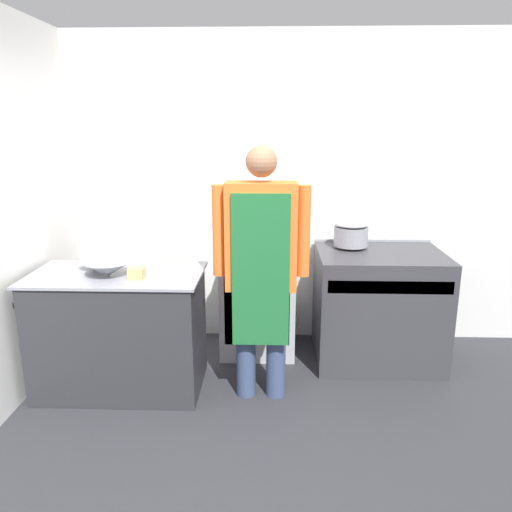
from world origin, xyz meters
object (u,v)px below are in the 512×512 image
Objects in this scene: stove at (378,306)px; plastic_tub at (137,273)px; mixing_bowl at (108,269)px; fridge_unit at (258,304)px; stock_pot at (351,234)px; person_cook at (261,260)px.

plastic_tub is (-1.82, -0.66, 0.47)m from stove.
plastic_tub is (0.22, -0.06, -0.01)m from mixing_bowl.
stove is at bearing -7.58° from fridge_unit.
fridge_unit is 0.99m from stock_pot.
person_cook is at bearing -1.87° from mixing_bowl.
stove is at bearing -31.76° from stock_pot.
stove is 3.13× the size of mixing_bowl.
mixing_bowl reaches higher than stove.
person_cook is 0.87m from plastic_tub.
stock_pot is (-0.23, 0.14, 0.59)m from stove.
fridge_unit is (-1.00, 0.13, -0.04)m from stove.
fridge_unit is 0.99m from person_cook.
mixing_bowl is at bearing -163.37° from stove.
person_cook is (0.04, -0.78, 0.61)m from fridge_unit.
stove is 3.57× the size of stock_pot.
fridge_unit is at bearing -179.43° from stock_pot.
stove reaches higher than fridge_unit.
mixing_bowl is 1.96m from stock_pot.
plastic_tub is at bearing -178.67° from person_cook.
person_cook is at bearing -86.70° from fridge_unit.
stove is 1.01m from fridge_unit.
stove is 1.28m from person_cook.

